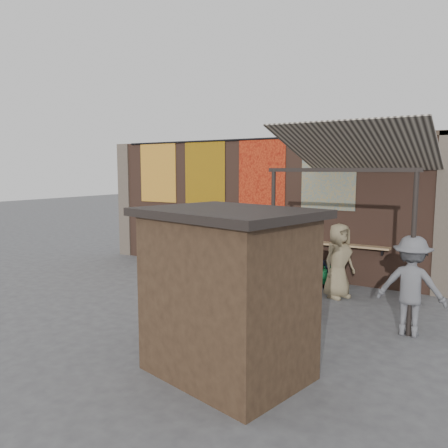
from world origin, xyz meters
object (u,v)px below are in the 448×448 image
(scooter_stool_2, at_px, (193,256))
(diner_right, at_px, (191,242))
(shelf_box, at_px, (255,232))
(shopper_grey, at_px, (411,286))
(scooter_stool_4, at_px, (222,258))
(scooter_stool_9, at_px, (310,271))
(shopper_navy, at_px, (304,271))
(scooter_stool_1, at_px, (180,254))
(scooter_stool_6, at_px, (255,264))
(diner_left, at_px, (174,244))
(scooter_stool_5, at_px, (240,261))
(market_stall, at_px, (227,297))
(scooter_stool_3, at_px, (209,258))
(scooter_stool_10, at_px, (330,273))
(scooter_stool_0, at_px, (166,252))
(scooter_stool_7, at_px, (274,264))
(shopper_tan, at_px, (339,261))
(scooter_stool_8, at_px, (292,268))

(scooter_stool_2, distance_m, diner_right, 0.58)
(shelf_box, distance_m, shopper_grey, 5.52)
(scooter_stool_4, bearing_deg, scooter_stool_9, 0.97)
(shelf_box, bearing_deg, shopper_navy, -45.52)
(scooter_stool_1, xyz_separation_m, scooter_stool_6, (2.71, -0.00, -0.02))
(scooter_stool_6, xyz_separation_m, diner_left, (-2.78, -0.21, 0.38))
(scooter_stool_5, relative_size, market_stall, 0.36)
(scooter_stool_3, xyz_separation_m, diner_left, (-1.18, -0.22, 0.37))
(scooter_stool_2, xyz_separation_m, scooter_stool_10, (4.37, 0.05, -0.03))
(scooter_stool_1, relative_size, shopper_grey, 0.43)
(scooter_stool_0, height_order, diner_left, diner_left)
(scooter_stool_5, height_order, scooter_stool_6, scooter_stool_5)
(scooter_stool_6, height_order, scooter_stool_10, scooter_stool_6)
(shelf_box, height_order, scooter_stool_5, shelf_box)
(scooter_stool_9, bearing_deg, scooter_stool_1, -179.76)
(scooter_stool_5, bearing_deg, shopper_navy, -38.37)
(market_stall, bearing_deg, scooter_stool_1, 145.42)
(scooter_stool_6, xyz_separation_m, shopper_navy, (2.35, -2.25, 0.55))
(scooter_stool_5, relative_size, scooter_stool_7, 0.98)
(scooter_stool_0, distance_m, shopper_navy, 6.09)
(scooter_stool_4, bearing_deg, shelf_box, 20.07)
(scooter_stool_5, distance_m, shopper_grey, 5.66)
(shelf_box, bearing_deg, scooter_stool_3, -167.79)
(scooter_stool_2, distance_m, scooter_stool_3, 0.56)
(scooter_stool_1, bearing_deg, diner_right, -24.85)
(diner_right, height_order, shopper_tan, shopper_tan)
(scooter_stool_1, height_order, diner_left, diner_left)
(scooter_stool_3, height_order, shopper_navy, shopper_navy)
(scooter_stool_3, height_order, shopper_grey, shopper_grey)
(scooter_stool_5, bearing_deg, diner_left, -174.70)
(shopper_navy, bearing_deg, scooter_stool_6, -76.42)
(scooter_stool_8, bearing_deg, scooter_stool_10, -0.04)
(diner_left, height_order, shopper_tan, shopper_tan)
(scooter_stool_0, height_order, scooter_stool_4, scooter_stool_4)
(scooter_stool_3, bearing_deg, diner_right, -143.91)
(scooter_stool_0, xyz_separation_m, shopper_navy, (5.63, -2.28, 0.52))
(scooter_stool_7, height_order, scooter_stool_8, scooter_stool_7)
(scooter_stool_6, bearing_deg, shelf_box, 118.33)
(scooter_stool_1, height_order, scooter_stool_8, scooter_stool_1)
(scooter_stool_7, bearing_deg, diner_right, -173.02)
(scooter_stool_1, xyz_separation_m, diner_right, (0.68, -0.31, 0.50))
(scooter_stool_3, xyz_separation_m, scooter_stool_8, (2.75, 0.02, 0.00))
(scooter_stool_3, height_order, scooter_stool_9, scooter_stool_3)
(scooter_stool_3, bearing_deg, scooter_stool_1, -179.69)
(shopper_tan, bearing_deg, scooter_stool_9, 77.45)
(scooter_stool_1, relative_size, market_stall, 0.34)
(scooter_stool_0, distance_m, shopper_grey, 8.26)
(scooter_stool_10, bearing_deg, shopper_grey, -47.63)
(scooter_stool_4, xyz_separation_m, shopper_tan, (3.80, -0.80, 0.48))
(market_stall, bearing_deg, shelf_box, 126.66)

